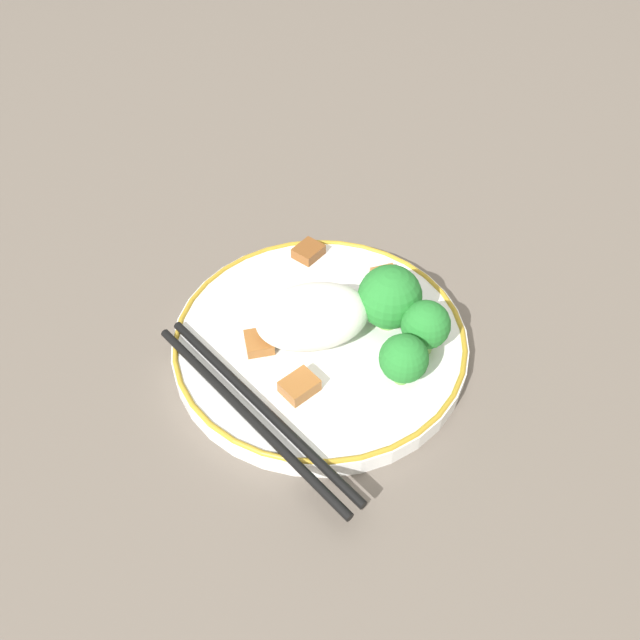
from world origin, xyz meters
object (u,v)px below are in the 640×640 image
(plate, at_px, (320,340))
(broccoli_back_center, at_px, (425,326))
(broccoli_back_left, at_px, (404,359))
(chopsticks, at_px, (253,409))
(broccoli_back_right, at_px, (391,300))

(plate, distance_m, broccoli_back_center, 0.10)
(plate, bearing_deg, broccoli_back_center, -24.02)
(broccoli_back_left, bearing_deg, plate, 129.81)
(broccoli_back_left, bearing_deg, chopsticks, -178.56)
(plate, bearing_deg, broccoli_back_right, -3.10)
(broccoli_back_right, xyz_separation_m, chopsticks, (-0.14, -0.07, -0.03))
(broccoli_back_center, bearing_deg, broccoli_back_right, 120.69)
(plate, xyz_separation_m, broccoli_back_center, (0.08, -0.04, 0.04))
(broccoli_back_center, distance_m, chopsticks, 0.16)
(broccoli_back_center, bearing_deg, broccoli_back_left, -135.81)
(broccoli_back_right, bearing_deg, plate, 176.90)
(broccoli_back_left, height_order, chopsticks, broccoli_back_left)
(broccoli_back_right, distance_m, chopsticks, 0.15)
(plate, bearing_deg, broccoli_back_left, -50.19)
(broccoli_back_center, xyz_separation_m, chopsticks, (-0.16, -0.03, -0.03))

